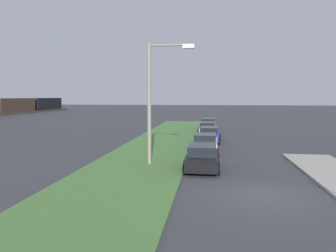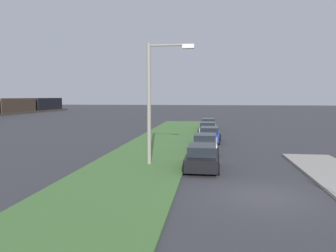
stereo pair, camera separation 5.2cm
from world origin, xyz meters
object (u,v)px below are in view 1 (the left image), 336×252
(parked_car_white, at_px, (205,144))
(parked_car_blue, at_px, (210,135))
(parked_car_silver, at_px, (207,129))
(parked_car_green, at_px, (208,124))
(parked_car_black, at_px, (202,157))
(streetlight, at_px, (155,95))

(parked_car_white, height_order, parked_car_blue, same)
(parked_car_blue, relative_size, parked_car_silver, 1.01)
(parked_car_white, xyz_separation_m, parked_car_green, (17.40, -0.07, 0.00))
(parked_car_black, bearing_deg, streetlight, 79.20)
(parked_car_silver, bearing_deg, parked_car_blue, -178.50)
(parked_car_green, distance_m, streetlight, 22.86)
(parked_car_green, bearing_deg, streetlight, 169.17)
(parked_car_black, relative_size, parked_car_blue, 0.98)
(parked_car_green, bearing_deg, parked_car_black, 176.66)
(parked_car_black, xyz_separation_m, parked_car_silver, (16.87, -0.14, 0.00))
(parked_car_black, xyz_separation_m, parked_car_blue, (11.16, -0.39, 0.00))
(parked_car_blue, xyz_separation_m, parked_car_silver, (5.71, 0.25, 0.00))
(parked_car_silver, bearing_deg, streetlight, 168.27)
(parked_car_blue, distance_m, parked_car_green, 11.79)
(parked_car_black, relative_size, parked_car_silver, 1.00)
(parked_car_black, xyz_separation_m, streetlight, (0.60, 2.94, 3.67))
(parked_car_white, distance_m, parked_car_silver, 11.33)
(parked_car_silver, relative_size, streetlight, 0.58)
(parked_car_blue, bearing_deg, parked_car_silver, 5.77)
(parked_car_white, relative_size, streetlight, 0.58)
(streetlight, bearing_deg, parked_car_black, -101.47)
(streetlight, bearing_deg, parked_car_green, -7.85)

